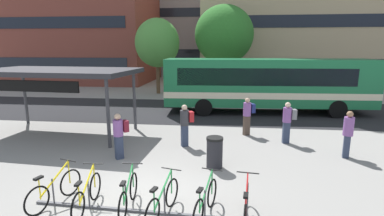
{
  "coord_description": "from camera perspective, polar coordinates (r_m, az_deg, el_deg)",
  "views": [
    {
      "loc": [
        2.03,
        -6.51,
        3.84
      ],
      "look_at": [
        0.75,
        4.77,
        1.48
      ],
      "focal_mm": 27.14,
      "sensor_mm": 36.0,
      "label": 1
    }
  ],
  "objects": [
    {
      "name": "trash_bin",
      "position": [
        9.52,
        4.46,
        -8.71
      ],
      "size": [
        0.55,
        0.55,
        1.03
      ],
      "color": "#232328",
      "rests_on": "ground"
    },
    {
      "name": "commuter_teal_pack_4",
      "position": [
        11.63,
        28.32,
        -3.98
      ],
      "size": [
        0.45,
        0.59,
        1.69
      ],
      "rotation": [
        0.0,
        0.0,
        4.42
      ],
      "color": "#2D3851",
      "rests_on": "ground"
    },
    {
      "name": "commuter_red_pack_0",
      "position": [
        11.4,
        -1.31,
        -2.85
      ],
      "size": [
        0.6,
        0.5,
        1.68
      ],
      "rotation": [
        0.0,
        0.0,
        3.58
      ],
      "color": "#2D3851",
      "rests_on": "ground"
    },
    {
      "name": "building_left_wing",
      "position": [
        37.54,
        -20.92,
        17.08
      ],
      "size": [
        16.36,
        11.66,
        15.63
      ],
      "color": "brown",
      "rests_on": "ground"
    },
    {
      "name": "transit_shelter",
      "position": [
        14.02,
        -24.96,
        6.21
      ],
      "size": [
        6.9,
        3.98,
        2.93
      ],
      "rotation": [
        0.0,
        0.0,
        -0.07
      ],
      "color": "#38383D",
      "rests_on": "ground"
    },
    {
      "name": "street_tree_0",
      "position": [
        24.86,
        -6.84,
        12.56
      ],
      "size": [
        3.69,
        3.69,
        6.26
      ],
      "color": "brown",
      "rests_on": "ground"
    },
    {
      "name": "commuter_maroon_pack_5",
      "position": [
        10.43,
        -14.09,
        -4.77
      ],
      "size": [
        0.59,
        0.58,
        1.63
      ],
      "rotation": [
        0.0,
        0.0,
        3.88
      ],
      "color": "#2D3851",
      "rests_on": "ground"
    },
    {
      "name": "street_tree_1",
      "position": [
        24.88,
        6.32,
        14.13
      ],
      "size": [
        4.85,
        4.85,
        7.32
      ],
      "color": "brown",
      "rests_on": "ground"
    },
    {
      "name": "commuter_grey_pack_1",
      "position": [
        12.38,
        18.32,
        -2.2
      ],
      "size": [
        0.54,
        0.36,
        1.7
      ],
      "rotation": [
        0.0,
        0.0,
        3.2
      ],
      "color": "#2D3851",
      "rests_on": "ground"
    },
    {
      "name": "parked_bicycle_green_3",
      "position": [
        7.02,
        -5.77,
        -17.82
      ],
      "size": [
        0.6,
        1.68,
        0.99
      ],
      "rotation": [
        0.0,
        0.0,
        1.33
      ],
      "color": "black",
      "rests_on": "ground"
    },
    {
      "name": "bike_rack",
      "position": [
        7.35,
        -9.16,
        -19.07
      ],
      "size": [
        5.66,
        0.33,
        0.7
      ],
      "rotation": [
        0.0,
        0.0,
        -0.04
      ],
      "color": "#47474C",
      "rests_on": "ground"
    },
    {
      "name": "city_bus",
      "position": [
        17.88,
        14.7,
        4.73
      ],
      "size": [
        12.13,
        3.11,
        3.2
      ],
      "rotation": [
        0.0,
        0.0,
        0.05
      ],
      "color": "#196B3D",
      "rests_on": "ground"
    },
    {
      "name": "parked_bicycle_green_2",
      "position": [
        7.42,
        -12.38,
        -16.33
      ],
      "size": [
        0.52,
        1.72,
        0.99
      ],
      "rotation": [
        0.0,
        0.0,
        1.65
      ],
      "color": "black",
      "rests_on": "ground"
    },
    {
      "name": "ground",
      "position": [
        7.83,
        -9.89,
        -17.82
      ],
      "size": [
        200.0,
        200.0,
        0.0
      ],
      "primitive_type": "plane",
      "color": "gray"
    },
    {
      "name": "parked_bicycle_yellow_0",
      "position": [
        8.22,
        -25.37,
        -14.34
      ],
      "size": [
        0.65,
        1.67,
        0.99
      ],
      "rotation": [
        0.0,
        0.0,
        1.29
      ],
      "color": "black",
      "rests_on": "ground"
    },
    {
      "name": "parked_bicycle_red_5",
      "position": [
        6.89,
        10.55,
        -18.58
      ],
      "size": [
        0.52,
        1.72,
        0.99
      ],
      "rotation": [
        0.0,
        0.0,
        1.46
      ],
      "color": "black",
      "rests_on": "ground"
    },
    {
      "name": "bus_lane_asphalt",
      "position": [
        18.1,
        -0.1,
        -0.49
      ],
      "size": [
        80.0,
        7.2,
        0.01
      ],
      "primitive_type": "cube",
      "color": "#232326",
      "rests_on": "ground"
    },
    {
      "name": "building_centre_block",
      "position": [
        45.03,
        1.7,
        13.43
      ],
      "size": [
        17.75,
        13.36,
        10.33
      ],
      "color": "gray",
      "rests_on": "ground"
    },
    {
      "name": "parked_bicycle_green_4",
      "position": [
        6.97,
        2.68,
        -17.99
      ],
      "size": [
        0.61,
        1.68,
        0.99
      ],
      "rotation": [
        0.0,
        0.0,
        1.32
      ],
      "color": "black",
      "rests_on": "ground"
    },
    {
      "name": "commuter_navy_pack_2",
      "position": [
        13.09,
        10.88,
        -1.1
      ],
      "size": [
        0.61,
        0.52,
        1.69
      ],
      "rotation": [
        0.0,
        0.0,
        3.64
      ],
      "color": "#47382D",
      "rests_on": "ground"
    },
    {
      "name": "parked_bicycle_yellow_1",
      "position": [
        7.67,
        -19.91,
        -15.78
      ],
      "size": [
        0.52,
        1.72,
        0.99
      ],
      "rotation": [
        0.0,
        0.0,
        1.63
      ],
      "color": "black",
      "rests_on": "ground"
    }
  ]
}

